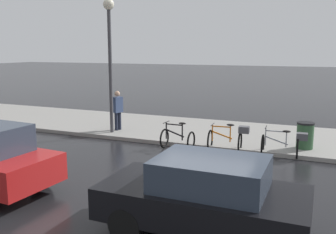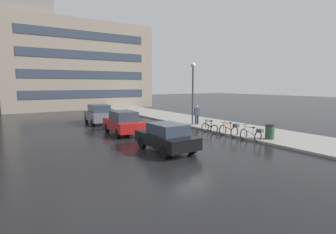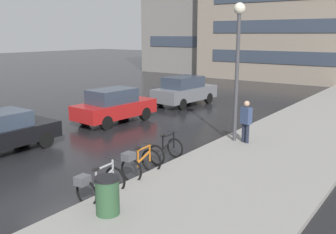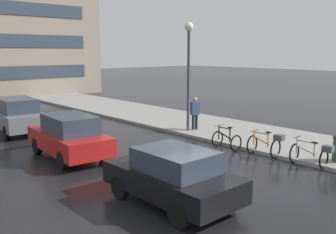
# 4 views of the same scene
# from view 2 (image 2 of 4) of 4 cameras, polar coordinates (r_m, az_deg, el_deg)

# --- Properties ---
(ground_plane) EXTENTS (140.00, 140.00, 0.00)m
(ground_plane) POSITION_cam_2_polar(r_m,az_deg,el_deg) (15.89, 4.60, -5.70)
(ground_plane) COLOR black
(sidewalk_kerb) EXTENTS (4.80, 60.00, 0.14)m
(sidewalk_kerb) POSITION_cam_2_polar(r_m,az_deg,el_deg) (27.33, 1.86, -0.16)
(sidewalk_kerb) COLOR gray
(sidewalk_kerb) RESTS_ON ground
(bicycle_nearest) EXTENTS (0.77, 1.42, 0.98)m
(bicycle_nearest) POSITION_cam_2_polar(r_m,az_deg,el_deg) (17.11, 17.97, -3.48)
(bicycle_nearest) COLOR black
(bicycle_nearest) RESTS_ON ground
(bicycle_second) EXTENTS (0.82, 1.36, 0.99)m
(bicycle_second) POSITION_cam_2_polar(r_m,az_deg,el_deg) (18.18, 13.36, -2.63)
(bicycle_second) COLOR black
(bicycle_second) RESTS_ON ground
(bicycle_third) EXTENTS (0.72, 1.09, 0.97)m
(bicycle_third) POSITION_cam_2_polar(r_m,az_deg,el_deg) (19.24, 9.02, -2.35)
(bicycle_third) COLOR black
(bicycle_third) RESTS_ON ground
(car_black) EXTENTS (1.84, 3.82, 1.49)m
(car_black) POSITION_cam_2_polar(r_m,az_deg,el_deg) (13.84, -0.35, -4.36)
(car_black) COLOR black
(car_black) RESTS_ON ground
(car_red) EXTENTS (2.02, 4.21, 1.65)m
(car_red) POSITION_cam_2_polar(r_m,az_deg,el_deg) (18.90, -9.77, -1.18)
(car_red) COLOR #AD1919
(car_red) RESTS_ON ground
(car_grey) EXTENTS (2.16, 4.41, 1.72)m
(car_grey) POSITION_cam_2_polar(r_m,az_deg,el_deg) (24.42, -14.83, 0.64)
(car_grey) COLOR slate
(car_grey) RESTS_ON ground
(pedestrian) EXTENTS (0.45, 0.35, 1.76)m
(pedestrian) POSITION_cam_2_polar(r_m,az_deg,el_deg) (22.47, 6.30, 0.60)
(pedestrian) COLOR #1E2333
(pedestrian) RESTS_ON ground
(streetlamp) EXTENTS (0.42, 0.42, 5.32)m
(streetlamp) POSITION_cam_2_polar(r_m,az_deg,el_deg) (22.05, 5.45, 7.36)
(streetlamp) COLOR #424247
(streetlamp) RESTS_ON ground
(trash_bin) EXTENTS (0.58, 0.58, 1.03)m
(trash_bin) POSITION_cam_2_polar(r_m,az_deg,el_deg) (17.50, 21.27, -3.24)
(trash_bin) COLOR #2D5133
(trash_bin) RESTS_ON ground
(building_facade_main) EXTENTS (20.43, 9.28, 12.33)m
(building_facade_main) POSITION_cam_2_polar(r_m,az_deg,el_deg) (42.40, -19.04, 10.28)
(building_facade_main) COLOR gray
(building_facade_main) RESTS_ON ground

